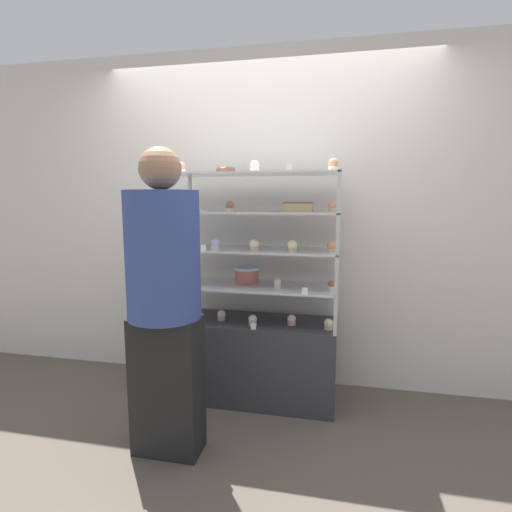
{
  "coord_description": "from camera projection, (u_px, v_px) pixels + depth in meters",
  "views": [
    {
      "loc": [
        0.58,
        -2.73,
        1.47
      ],
      "look_at": [
        0.0,
        0.0,
        1.07
      ],
      "focal_mm": 28.0,
      "sensor_mm": 36.0,
      "label": 1
    }
  ],
  "objects": [
    {
      "name": "donut_glazed",
      "position": [
        226.0,
        170.0,
        2.79
      ],
      "size": [
        0.14,
        0.14,
        0.04
      ],
      "color": "brown",
      "rests_on": "display_riser_top"
    },
    {
      "name": "cupcake_1",
      "position": [
        221.0,
        315.0,
        2.89
      ],
      "size": [
        0.06,
        0.06,
        0.07
      ],
      "color": "#CCB28C",
      "rests_on": "display_base"
    },
    {
      "name": "cupcake_2",
      "position": [
        253.0,
        320.0,
        2.78
      ],
      "size": [
        0.06,
        0.06,
        0.07
      ],
      "color": "#CCB28C",
      "rests_on": "display_base"
    },
    {
      "name": "layer_cake_centerpiece",
      "position": [
        247.0,
        275.0,
        2.92
      ],
      "size": [
        0.18,
        0.18,
        0.12
      ],
      "color": "#C66660",
      "rests_on": "display_riser_lower"
    },
    {
      "name": "display_riser_middle",
      "position": [
        256.0,
        251.0,
        2.82
      ],
      "size": [
        1.15,
        0.45,
        0.26
      ],
      "color": "#B7B7BC",
      "rests_on": "display_riser_lower"
    },
    {
      "name": "price_tag_3",
      "position": [
        194.0,
        209.0,
        2.66
      ],
      "size": [
        0.04,
        0.0,
        0.04
      ],
      "color": "white",
      "rests_on": "display_riser_upper"
    },
    {
      "name": "display_riser_top",
      "position": [
        256.0,
        176.0,
        2.74
      ],
      "size": [
        1.15,
        0.45,
        0.26
      ],
      "color": "#B7B7BC",
      "rests_on": "display_riser_upper"
    },
    {
      "name": "cupcake_0",
      "position": [
        186.0,
        315.0,
        2.91
      ],
      "size": [
        0.06,
        0.06,
        0.07
      ],
      "color": "#CCB28C",
      "rests_on": "display_base"
    },
    {
      "name": "cupcake_12",
      "position": [
        332.0,
        247.0,
        2.61
      ],
      "size": [
        0.07,
        0.07,
        0.08
      ],
      "color": "#CCB28C",
      "rests_on": "display_riser_middle"
    },
    {
      "name": "cupcake_17",
      "position": [
        255.0,
        167.0,
        2.67
      ],
      "size": [
        0.06,
        0.06,
        0.08
      ],
      "color": "white",
      "rests_on": "display_riser_top"
    },
    {
      "name": "cupcake_6",
      "position": [
        277.0,
        283.0,
        2.75
      ],
      "size": [
        0.05,
        0.05,
        0.07
      ],
      "color": "white",
      "rests_on": "display_riser_lower"
    },
    {
      "name": "cupcake_7",
      "position": [
        332.0,
        286.0,
        2.68
      ],
      "size": [
        0.05,
        0.05,
        0.07
      ],
      "color": "white",
      "rests_on": "display_riser_lower"
    },
    {
      "name": "display_riser_upper",
      "position": [
        256.0,
        214.0,
        2.78
      ],
      "size": [
        1.15,
        0.45,
        0.26
      ],
      "color": "#B7B7BC",
      "rests_on": "display_riser_middle"
    },
    {
      "name": "sheet_cake_frosted",
      "position": [
        299.0,
        207.0,
        2.73
      ],
      "size": [
        0.19,
        0.15,
        0.07
      ],
      "color": "#DBBC84",
      "rests_on": "display_riser_upper"
    },
    {
      "name": "cupcake_10",
      "position": [
        254.0,
        245.0,
        2.72
      ],
      "size": [
        0.07,
        0.07,
        0.08
      ],
      "color": "#CCB28C",
      "rests_on": "display_riser_middle"
    },
    {
      "name": "customer_figure",
      "position": [
        164.0,
        296.0,
        2.22
      ],
      "size": [
        0.41,
        0.41,
        1.74
      ],
      "color": "black",
      "rests_on": "ground_plane"
    },
    {
      "name": "display_riser_lower",
      "position": [
        256.0,
        287.0,
        2.86
      ],
      "size": [
        1.15,
        0.45,
        0.26
      ],
      "color": "#B7B7BC",
      "rests_on": "display_base"
    },
    {
      "name": "price_tag_4",
      "position": [
        289.0,
        167.0,
        2.49
      ],
      "size": [
        0.04,
        0.0,
        0.04
      ],
      "color": "white",
      "rests_on": "display_riser_top"
    },
    {
      "name": "display_base",
      "position": [
        256.0,
        359.0,
        2.93
      ],
      "size": [
        1.15,
        0.45,
        0.59
      ],
      "color": "#333338",
      "rests_on": "ground_plane"
    },
    {
      "name": "cupcake_9",
      "position": [
        215.0,
        244.0,
        2.77
      ],
      "size": [
        0.07,
        0.07,
        0.08
      ],
      "color": "beige",
      "rests_on": "display_riser_middle"
    },
    {
      "name": "price_tag_0",
      "position": [
        253.0,
        326.0,
        2.69
      ],
      "size": [
        0.04,
        0.0,
        0.04
      ],
      "color": "white",
      "rests_on": "display_base"
    },
    {
      "name": "cupcake_13",
      "position": [
        182.0,
        206.0,
        2.8
      ],
      "size": [
        0.06,
        0.06,
        0.07
      ],
      "color": "white",
      "rests_on": "display_riser_upper"
    },
    {
      "name": "cupcake_15",
      "position": [
        332.0,
        207.0,
        2.6
      ],
      "size": [
        0.06,
        0.06,
        0.07
      ],
      "color": "#CCB28C",
      "rests_on": "display_riser_upper"
    },
    {
      "name": "cupcake_14",
      "position": [
        230.0,
        207.0,
        2.7
      ],
      "size": [
        0.06,
        0.06,
        0.07
      ],
      "color": "#CCB28C",
      "rests_on": "display_riser_upper"
    },
    {
      "name": "cupcake_4",
      "position": [
        328.0,
        324.0,
        2.69
      ],
      "size": [
        0.06,
        0.06,
        0.07
      ],
      "color": "#CCB28C",
      "rests_on": "display_base"
    },
    {
      "name": "ground_plane",
      "position": [
        256.0,
        397.0,
        2.98
      ],
      "size": [
        20.0,
        20.0,
        0.0
      ],
      "primitive_type": "plane",
      "color": "brown"
    },
    {
      "name": "price_tag_2",
      "position": [
        203.0,
        248.0,
        2.68
      ],
      "size": [
        0.04,
        0.0,
        0.04
      ],
      "color": "white",
      "rests_on": "display_riser_middle"
    },
    {
      "name": "price_tag_1",
      "position": [
        305.0,
        291.0,
        2.58
      ],
      "size": [
        0.04,
        0.0,
        0.04
      ],
      "color": "white",
      "rests_on": "display_riser_lower"
    },
    {
      "name": "cupcake_3",
      "position": [
        292.0,
        320.0,
        2.78
      ],
      "size": [
        0.06,
        0.06,
        0.07
      ],
      "color": "#CCB28C",
      "rests_on": "display_base"
    },
    {
      "name": "cupcake_11",
      "position": [
        292.0,
        246.0,
        2.65
      ],
      "size": [
        0.07,
        0.07,
        0.08
      ],
      "color": "#CCB28C",
      "rests_on": "display_riser_middle"
    },
    {
      "name": "back_wall",
      "position": [
        266.0,
        220.0,
        3.15
      ],
      "size": [
        8.0,
        0.05,
        2.6
      ],
      "color": "silver",
      "rests_on": "ground_plane"
    },
    {
      "name": "cupcake_5",
      "position": [
        183.0,
        281.0,
        2.85
      ],
      "size": [
        0.05,
        0.05,
        0.07
      ],
      "color": "#CCB28C",
      "rests_on": "display_riser_lower"
    },
    {
      "name": "cupcake_16",
      "position": [
        181.0,
        168.0,
        2.77
      ],
      "size": [
        0.06,
        0.06,
        0.08
      ],
      "color": "white",
      "rests_on": "display_riser_top"
    },
    {
      "name": "cupcake_18",
      "position": [
        333.0,
        165.0,
        2.52
      ],
      "size": [
        0.06,
        0.06,
        0.08
      ],
      "color": "beige",
      "rests_on": "display_riser_top"
    },
    {
      "name": "cupcake_8",
      "position": [
        179.0,
        244.0,
        2.81
      ],
      "size": [
        0.07,
        0.07,
        0.08
      ],
      "color": "beige",
      "rests_on": "display_riser_middle"
    }
  ]
}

